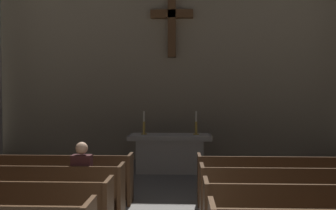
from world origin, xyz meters
The scene contains 9 objects.
pew_left_row_3 centered at (-2.49, 2.07, 0.48)m, with size 3.71×0.50×0.95m.
pew_left_row_4 centered at (-2.49, 3.12, 0.48)m, with size 3.71×0.50×0.95m.
pew_right_row_3 centered at (2.49, 2.07, 0.48)m, with size 3.71×0.50×0.95m.
pew_right_row_4 centered at (2.49, 3.12, 0.48)m, with size 3.71×0.50×0.95m.
altar centered at (0.00, 6.07, 0.53)m, with size 2.20×0.90×1.01m.
candlestick_left centered at (-0.70, 6.07, 1.21)m, with size 0.16×0.16×0.63m.
candlestick_right centered at (0.70, 6.07, 1.21)m, with size 0.16×0.16×0.63m.
apse_with_cross centered at (0.00, 7.93, 3.87)m, with size 11.70×0.49×7.73m.
lone_worshipper centered at (-1.29, 2.11, 0.69)m, with size 0.32×0.43×1.32m.
Camera 1 is at (0.35, -4.00, 2.10)m, focal length 40.29 mm.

